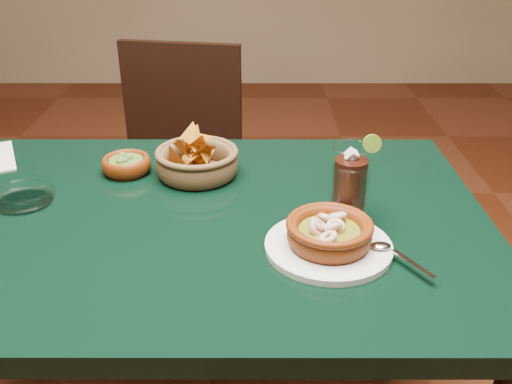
{
  "coord_description": "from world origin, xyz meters",
  "views": [
    {
      "loc": [
        0.14,
        -0.99,
        1.3
      ],
      "look_at": [
        0.14,
        -0.02,
        0.81
      ],
      "focal_mm": 40.0,
      "sensor_mm": 36.0,
      "label": 1
    }
  ],
  "objects_px": {
    "dining_chair": "(175,175)",
    "cola_drink": "(350,185)",
    "shrimp_plate": "(329,236)",
    "chip_basket": "(197,161)",
    "dining_table": "(188,256)"
  },
  "relations": [
    {
      "from": "dining_table",
      "to": "dining_chair",
      "type": "relative_size",
      "value": 1.32
    },
    {
      "from": "chip_basket",
      "to": "cola_drink",
      "type": "bearing_deg",
      "value": -33.83
    },
    {
      "from": "shrimp_plate",
      "to": "chip_basket",
      "type": "height_order",
      "value": "chip_basket"
    },
    {
      "from": "dining_chair",
      "to": "shrimp_plate",
      "type": "relative_size",
      "value": 3.31
    },
    {
      "from": "chip_basket",
      "to": "cola_drink",
      "type": "height_order",
      "value": "cola_drink"
    },
    {
      "from": "dining_table",
      "to": "cola_drink",
      "type": "xyz_separation_m",
      "value": [
        0.32,
        -0.03,
        0.18
      ]
    },
    {
      "from": "dining_table",
      "to": "shrimp_plate",
      "type": "height_order",
      "value": "shrimp_plate"
    },
    {
      "from": "shrimp_plate",
      "to": "dining_chair",
      "type": "bearing_deg",
      "value": 115.44
    },
    {
      "from": "chip_basket",
      "to": "dining_chair",
      "type": "bearing_deg",
      "value": 104.42
    },
    {
      "from": "cola_drink",
      "to": "dining_chair",
      "type": "bearing_deg",
      "value": 121.21
    },
    {
      "from": "dining_table",
      "to": "dining_chair",
      "type": "height_order",
      "value": "dining_chair"
    },
    {
      "from": "cola_drink",
      "to": "dining_table",
      "type": "bearing_deg",
      "value": 175.21
    },
    {
      "from": "dining_chair",
      "to": "cola_drink",
      "type": "height_order",
      "value": "cola_drink"
    },
    {
      "from": "dining_chair",
      "to": "chip_basket",
      "type": "xyz_separation_m",
      "value": [
        0.14,
        -0.53,
        0.28
      ]
    },
    {
      "from": "dining_table",
      "to": "shrimp_plate",
      "type": "relative_size",
      "value": 4.37
    }
  ]
}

